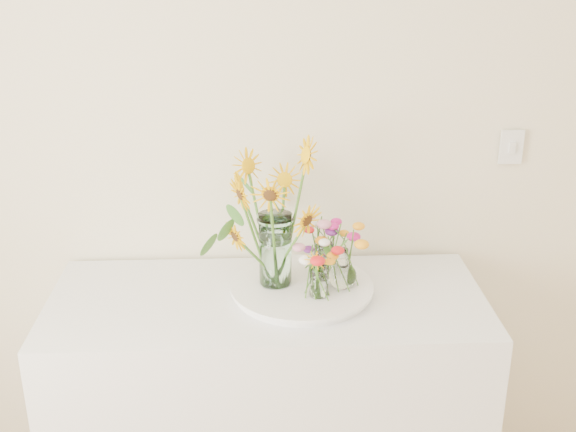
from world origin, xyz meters
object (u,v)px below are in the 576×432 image
Objects in this scene: mason_jar at (275,250)px; small_vase_b at (343,268)px; small_vase_a at (319,282)px; tray at (302,290)px; counter at (269,413)px; small_vase_c at (324,259)px.

mason_jar is 0.22m from small_vase_b.
small_vase_a is (0.13, -0.09, -0.07)m from mason_jar.
small_vase_a is at bearing -56.14° from tray.
small_vase_a is (0.05, -0.07, 0.06)m from tray.
small_vase_a reaches higher than counter.
small_vase_a reaches higher than tray.
small_vase_b is at bearing -4.59° from tray.
small_vase_a is at bearing -141.99° from small_vase_b.
mason_jar reaches higher than small_vase_b.
tray is 1.80× the size of mason_jar.
small_vase_c is (0.08, 0.09, 0.07)m from tray.
mason_jar is 0.18m from small_vase_a.
tray is 0.16m from mason_jar.
counter is 0.48m from tray.
small_vase_c is at bearing 117.97° from small_vase_b.
tray is at bearing 11.58° from counter.
tray is 0.11m from small_vase_a.
mason_jar is 2.18× the size of small_vase_c.
small_vase_b reaches higher than small_vase_a.
small_vase_a is at bearing -17.10° from counter.
small_vase_b reaches higher than small_vase_c.
mason_jar is at bearing -157.29° from small_vase_c.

